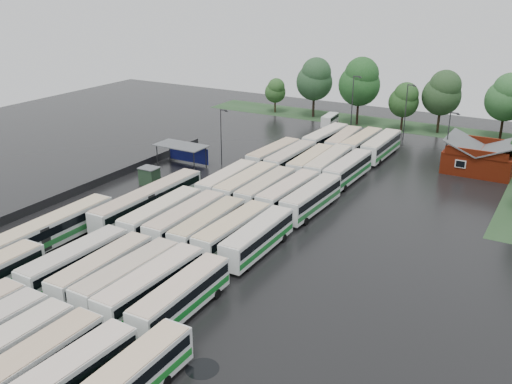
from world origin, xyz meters
The scene contains 50 objects.
ground centered at (0.00, 0.00, 0.00)m, with size 160.00×160.00×0.00m, color black.
brick_building centered at (24.00, 42.77, 1.87)m, with size 10.07×8.60×5.39m.
wash_shed centered at (-17.20, 22.02, 2.99)m, with size 8.20×4.20×3.58m.
utility_hut centered at (-16.20, 12.60, 1.32)m, with size 2.70×2.20×2.62m.
grass_strip_north centered at (2.00, 64.80, 0.01)m, with size 80.00×10.00×0.01m, color #213E1F.
west_fence centered at (-22.20, 8.00, 0.60)m, with size 0.10×50.00×1.20m, color #2D2D30.
bus_r0c2 centered at (1.80, -25.93, 1.88)m, with size 2.90×12.34×3.42m.
bus_r0c3 centered at (5.04, -25.94, 1.91)m, with size 2.85×12.49×3.47m.
bus_r0c4 centered at (8.29, -25.91, 1.91)m, with size 3.26×12.61×3.48m.
bus_r1c0 centered at (-4.58, -12.48, 1.89)m, with size 2.93×12.39×3.43m.
bus_r1c1 centered at (-1.05, -12.36, 1.86)m, with size 2.79×12.19×3.38m.
bus_r1c2 centered at (2.14, -12.24, 1.89)m, with size 2.93×12.39×3.43m.
bus_r1c3 centered at (5.06, -12.37, 1.94)m, with size 2.90×12.69×3.52m.
bus_r1c4 centered at (8.50, -12.45, 1.86)m, with size 2.82×12.19×3.38m.
bus_r2c0 centered at (-4.50, 0.96, 1.95)m, with size 2.88×12.76×3.54m.
bus_r2c1 centered at (-1.09, 1.20, 1.96)m, with size 2.89×12.82×3.56m.
bus_r2c2 centered at (2.00, 1.20, 1.88)m, with size 2.93×12.37×3.43m.
bus_r2c3 centered at (5.19, 1.45, 1.89)m, with size 2.87×12.40×3.44m.
bus_r2c4 centered at (8.31, 1.51, 1.87)m, with size 2.75×12.23×3.40m.
bus_r3c0 centered at (-4.21, 14.86, 1.87)m, with size 2.87×12.27×3.40m.
bus_r3c1 centered at (-1.04, 14.73, 1.95)m, with size 2.71×12.72×3.54m.
bus_r3c2 centered at (2.00, 14.70, 1.88)m, with size 2.63×12.31×3.43m.
bus_r3c3 centered at (5.23, 14.89, 1.92)m, with size 3.12×12.61×3.49m.
bus_r3c4 centered at (8.47, 14.92, 1.89)m, with size 3.02×12.45×3.44m.
bus_r4c0 centered at (-4.46, 28.73, 1.90)m, with size 3.24×12.50×3.45m.
bus_r4c1 centered at (-1.30, 28.35, 1.91)m, with size 2.83×12.53×3.48m.
bus_r4c2 centered at (2.19, 28.19, 1.87)m, with size 2.90×12.29×3.40m.
bus_r4c3 centered at (5.02, 28.51, 1.96)m, with size 3.05×12.87×3.56m.
bus_r4c4 centered at (8.23, 28.15, 1.91)m, with size 2.88×12.51×3.47m.
bus_r5c1 centered at (-1.31, 41.84, 1.92)m, with size 3.30×12.68×3.50m.
bus_r5c2 centered at (2.08, 41.71, 1.86)m, with size 3.19×12.25×3.38m.
bus_r5c3 centered at (5.18, 42.09, 1.91)m, with size 2.94×12.53×3.47m.
bus_r5c4 centered at (8.57, 42.11, 1.95)m, with size 2.82×12.75×3.54m.
artic_bus_west_b centered at (-8.98, 3.95, 1.91)m, with size 2.81×18.62×3.45m.
artic_bus_west_c centered at (-12.46, -9.52, 1.92)m, with size 2.71×18.63×3.46m.
minibus centered at (-7.21, 57.58, 1.30)m, with size 2.40×5.49×2.34m.
tree_north_0 centered at (-22.53, 62.92, 4.90)m, with size 4.60×4.60×7.62m.
tree_north_1 centered at (-13.32, 63.19, 8.15)m, with size 7.65×7.65×12.68m.
tree_north_2 centered at (-2.76, 61.48, 8.80)m, with size 8.26×8.26×13.67m.
tree_north_3 centered at (6.53, 61.14, 6.16)m, with size 5.78×5.78×9.57m.
tree_north_4 centered at (13.06, 63.23, 7.81)m, with size 7.33×7.33×12.14m.
tree_north_5 centered at (24.29, 64.19, 7.96)m, with size 7.47×7.47×12.37m.
lamp_post_ne centered at (19.61, 39.76, 5.49)m, with size 1.46×0.28×9.45m.
lamp_post_nw centered at (-12.18, 25.67, 5.26)m, with size 1.39×0.27×9.06m.
lamp_post_back_w centered at (-2.00, 56.13, 6.25)m, with size 1.66×0.32×10.76m.
lamp_post_back_e centered at (8.70, 55.05, 5.96)m, with size 1.58×0.31×10.26m.
puddle_0 centered at (0.76, -18.77, 0.00)m, with size 5.02×5.02×0.01m, color black.
puddle_2 centered at (-6.32, 3.58, 0.00)m, with size 5.06×5.06×0.01m, color black.
puddle_3 centered at (3.02, -3.41, 0.00)m, with size 3.48×3.48×0.01m, color black.
puddle_4 centered at (14.39, -17.70, 0.00)m, with size 2.68×2.68×0.01m, color black.
Camera 1 is at (36.21, -47.06, 28.50)m, focal length 40.00 mm.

